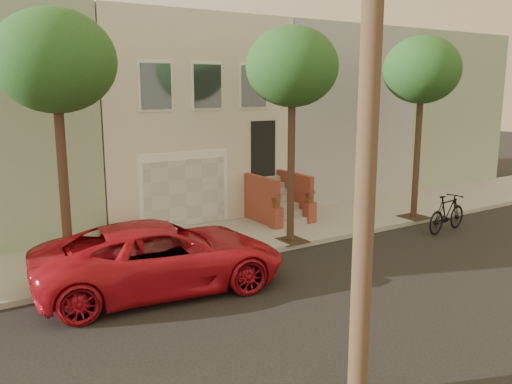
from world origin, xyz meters
TOP-DOWN VIEW (x-y plane):
  - ground at (0.00, 0.00)m, footprint 90.00×90.00m
  - sidewalk at (0.00, 5.35)m, footprint 40.00×3.70m
  - house_row at (0.00, 11.19)m, footprint 33.10×11.70m
  - tree_left at (-5.50, 3.90)m, footprint 2.70×2.57m
  - tree_mid at (1.00, 3.90)m, footprint 2.70×2.57m
  - tree_right at (6.50, 3.90)m, footprint 2.70×2.57m
  - pickup_truck at (-3.66, 2.72)m, footprint 6.18×3.46m
  - motorcycle at (6.30, 2.35)m, footprint 2.15×0.86m

SIDE VIEW (x-z plane):
  - ground at x=0.00m, z-range 0.00..0.00m
  - sidewalk at x=0.00m, z-range 0.00..0.15m
  - motorcycle at x=6.30m, z-range 0.00..1.26m
  - pickup_truck at x=-3.66m, z-range 0.00..1.63m
  - house_row at x=0.00m, z-range 0.14..7.14m
  - tree_left at x=-5.50m, z-range 2.11..8.41m
  - tree_mid at x=1.00m, z-range 2.11..8.41m
  - tree_right at x=6.50m, z-range 2.11..8.41m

